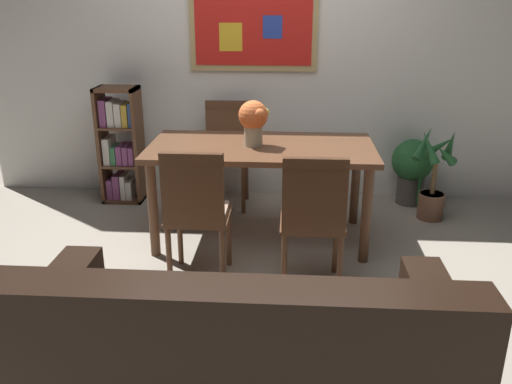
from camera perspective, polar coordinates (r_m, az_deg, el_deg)
The scene contains 11 objects.
ground_plane at distance 3.69m, azimuth -0.16°, elevation -8.59°, with size 12.00×12.00×0.00m, color gray.
wall_back_with_painting at distance 4.90m, azimuth 1.19°, elevation 14.60°, with size 5.20×0.14×2.60m.
dining_table at distance 3.97m, azimuth 0.57°, elevation 3.70°, with size 1.65×0.86×0.74m.
dining_chair_near_right at distance 3.28m, azimuth 6.10°, elevation -2.15°, with size 0.40×0.41×0.91m.
dining_chair_near_left at distance 3.38m, azimuth -6.37°, elevation -1.48°, with size 0.40×0.41×0.91m.
dining_chair_far_left at distance 4.75m, azimuth -3.18°, elevation 4.99°, with size 0.40×0.41×0.91m.
leather_couch at distance 2.37m, azimuth -1.81°, elevation -18.06°, with size 1.80×0.84×0.84m.
bookshelf at distance 4.96m, azimuth -14.18°, elevation 4.78°, with size 0.36×0.28×1.04m.
potted_ivy at distance 4.97m, azimuth 16.28°, elevation 2.56°, with size 0.37×0.37×0.59m.
potted_palm at distance 4.68m, azimuth 18.36°, elevation 1.29°, with size 0.40×0.38×0.79m.
flower_vase at distance 3.89m, azimuth -0.26°, elevation 7.73°, with size 0.22×0.22×0.33m.
Camera 1 is at (0.23, -3.23, 1.77)m, focal length 37.63 mm.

